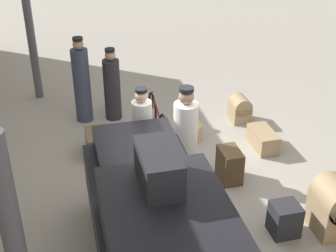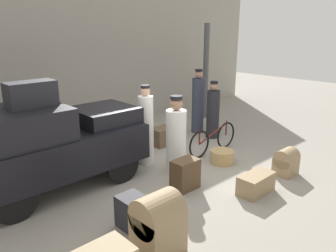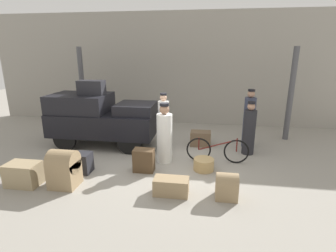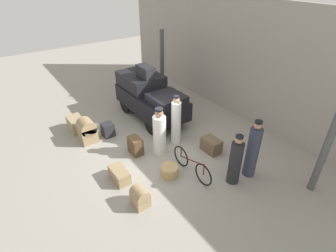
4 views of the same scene
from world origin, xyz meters
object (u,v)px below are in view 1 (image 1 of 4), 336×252
(wicker_basket, at_px, (189,132))
(trunk_large_brown, at_px, (229,165))
(porter_lifting_near_truck, at_px, (143,141))
(trunk_barrel_dark, at_px, (240,109))
(suitcase_tan_flat, at_px, (98,144))
(suitcase_small_leather, at_px, (334,206))
(trunk_on_truck_roof, at_px, (159,167))
(suitcase_black_upright, at_px, (263,139))
(porter_with_bicycle, at_px, (112,87))
(porter_standing_middle, at_px, (82,83))
(bicycle, at_px, (158,119))
(porter_carrying_trunk, at_px, (186,135))
(trunk_umber_medium, at_px, (285,219))
(truck, at_px, (155,221))

(wicker_basket, height_order, trunk_large_brown, trunk_large_brown)
(porter_lifting_near_truck, bearing_deg, trunk_barrel_dark, -54.54)
(suitcase_tan_flat, bearing_deg, suitcase_small_leather, -133.30)
(porter_lifting_near_truck, distance_m, suitcase_tan_flat, 1.43)
(trunk_on_truck_roof, bearing_deg, suitcase_small_leather, -80.36)
(suitcase_black_upright, bearing_deg, porter_with_bicycle, 53.68)
(porter_standing_middle, xyz_separation_m, trunk_on_truck_roof, (-4.95, -0.54, 1.03))
(porter_lifting_near_truck, relative_size, trunk_large_brown, 3.04)
(trunk_large_brown, bearing_deg, suitcase_small_leather, -147.31)
(bicycle, height_order, porter_with_bicycle, porter_with_bicycle)
(porter_carrying_trunk, distance_m, trunk_barrel_dark, 2.37)
(trunk_umber_medium, relative_size, trunk_on_truck_roof, 0.64)
(suitcase_black_upright, xyz_separation_m, trunk_umber_medium, (-2.36, 0.71, 0.07))
(truck, height_order, suitcase_small_leather, truck)
(suitcase_small_leather, bearing_deg, bicycle, 28.42)
(bicycle, distance_m, porter_carrying_trunk, 1.52)
(porter_with_bicycle, distance_m, trunk_on_truck_roof, 5.02)
(truck, bearing_deg, suitcase_black_upright, -45.53)
(truck, bearing_deg, suitcase_tan_flat, 7.17)
(suitcase_small_leather, height_order, trunk_barrel_dark, suitcase_small_leather)
(suitcase_black_upright, height_order, trunk_barrel_dark, trunk_barrel_dark)
(porter_lifting_near_truck, xyz_separation_m, trunk_barrel_dark, (1.76, -2.48, -0.56))
(bicycle, xyz_separation_m, trunk_umber_medium, (-3.38, -1.16, -0.09))
(trunk_barrel_dark, xyz_separation_m, trunk_umber_medium, (-3.53, 0.69, -0.02))
(trunk_umber_medium, xyz_separation_m, trunk_on_truck_roof, (-0.57, 2.04, 1.63))
(porter_lifting_near_truck, bearing_deg, trunk_on_truck_roof, 173.87)
(suitcase_black_upright, distance_m, trunk_large_brown, 1.33)
(suitcase_black_upright, bearing_deg, suitcase_tan_flat, 80.57)
(suitcase_small_leather, xyz_separation_m, suitcase_black_upright, (2.46, 0.01, -0.26))
(truck, bearing_deg, trunk_umber_medium, -80.56)
(porter_carrying_trunk, relative_size, porter_with_bicycle, 1.04)
(porter_carrying_trunk, xyz_separation_m, suitcase_tan_flat, (0.95, 1.45, -0.52))
(truck, bearing_deg, wicker_basket, -23.04)
(truck, distance_m, trunk_umber_medium, 2.17)
(trunk_umber_medium, bearing_deg, trunk_barrel_dark, -11.06)
(porter_standing_middle, relative_size, trunk_umber_medium, 3.61)
(trunk_barrel_dark, bearing_deg, bicycle, 94.56)
(porter_carrying_trunk, relative_size, suitcase_tan_flat, 2.55)
(porter_lifting_near_truck, distance_m, trunk_barrel_dark, 3.09)
(porter_carrying_trunk, relative_size, trunk_on_truck_roof, 2.05)
(bicycle, height_order, trunk_large_brown, bicycle)
(porter_with_bicycle, height_order, trunk_large_brown, porter_with_bicycle)
(wicker_basket, height_order, trunk_umber_medium, trunk_umber_medium)
(trunk_large_brown, bearing_deg, bicycle, 24.48)
(bicycle, bearing_deg, suitcase_black_upright, -118.66)
(porter_standing_middle, height_order, porter_lifting_near_truck, porter_standing_middle)
(trunk_on_truck_roof, bearing_deg, bicycle, -12.47)
(truck, bearing_deg, trunk_large_brown, -43.12)
(porter_with_bicycle, xyz_separation_m, trunk_umber_medium, (-4.32, -1.95, -0.47))
(suitcase_tan_flat, height_order, trunk_large_brown, trunk_large_brown)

